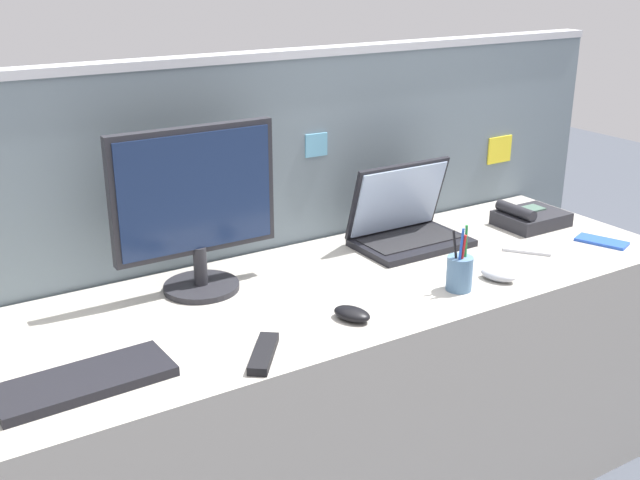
# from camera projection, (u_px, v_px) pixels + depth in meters

# --- Properties ---
(desk) EXTENTS (2.13, 0.67, 0.73)m
(desk) POSITION_uv_depth(u_px,v_px,m) (329.00, 404.00, 2.20)
(desk) COLOR #ADA89E
(desk) RESTS_ON ground_plane
(cubicle_divider) EXTENTS (2.61, 0.07, 1.32)m
(cubicle_divider) POSITION_uv_depth(u_px,v_px,m) (265.00, 266.00, 2.40)
(cubicle_divider) COLOR slate
(cubicle_divider) RESTS_ON ground_plane
(desktop_monitor) EXTENTS (0.45, 0.20, 0.44)m
(desktop_monitor) POSITION_uv_depth(u_px,v_px,m) (195.00, 203.00, 1.98)
(desktop_monitor) COLOR #232328
(desktop_monitor) RESTS_ON desk
(laptop) EXTENTS (0.34, 0.23, 0.25)m
(laptop) POSITION_uv_depth(u_px,v_px,m) (405.00, 222.00, 2.37)
(laptop) COLOR black
(laptop) RESTS_ON desk
(desk_phone) EXTENTS (0.22, 0.17, 0.08)m
(desk_phone) POSITION_uv_depth(u_px,v_px,m) (530.00, 218.00, 2.54)
(desk_phone) COLOR #232328
(desk_phone) RESTS_ON desk
(keyboard_main) EXTENTS (0.37, 0.16, 0.02)m
(keyboard_main) POSITION_uv_depth(u_px,v_px,m) (85.00, 381.00, 1.59)
(keyboard_main) COLOR black
(keyboard_main) RESTS_ON desk
(computer_mouse_right_hand) EXTENTS (0.09, 0.11, 0.03)m
(computer_mouse_right_hand) POSITION_uv_depth(u_px,v_px,m) (352.00, 314.00, 1.88)
(computer_mouse_right_hand) COLOR black
(computer_mouse_right_hand) RESTS_ON desk
(computer_mouse_left_hand) EXTENTS (0.09, 0.11, 0.03)m
(computer_mouse_left_hand) POSITION_uv_depth(u_px,v_px,m) (498.00, 275.00, 2.11)
(computer_mouse_left_hand) COLOR #9EA0A8
(computer_mouse_left_hand) RESTS_ON desk
(pen_cup) EXTENTS (0.07, 0.07, 0.18)m
(pen_cup) POSITION_uv_depth(u_px,v_px,m) (460.00, 272.00, 2.04)
(pen_cup) COLOR #4C7093
(pen_cup) RESTS_ON desk
(cell_phone_blue_case) EXTENTS (0.12, 0.17, 0.01)m
(cell_phone_blue_case) POSITION_uv_depth(u_px,v_px,m) (602.00, 241.00, 2.39)
(cell_phone_blue_case) COLOR blue
(cell_phone_blue_case) RESTS_ON desk
(cell_phone_silver_slab) EXTENTS (0.14, 0.15, 0.01)m
(cell_phone_silver_slab) POSITION_uv_depth(u_px,v_px,m) (527.00, 249.00, 2.33)
(cell_phone_silver_slab) COLOR #B7BAC1
(cell_phone_silver_slab) RESTS_ON desk
(tv_remote) EXTENTS (0.14, 0.16, 0.02)m
(tv_remote) POSITION_uv_depth(u_px,v_px,m) (264.00, 353.00, 1.71)
(tv_remote) COLOR black
(tv_remote) RESTS_ON desk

